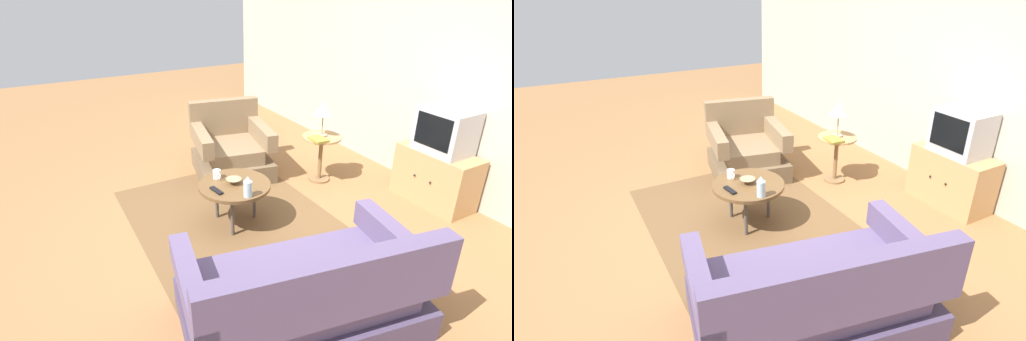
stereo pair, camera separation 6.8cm
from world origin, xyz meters
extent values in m
plane|color=olive|center=(0.00, 0.00, 0.00)|extent=(16.00, 16.00, 0.00)
cube|color=#BCB29E|center=(0.00, 2.39, 1.35)|extent=(9.00, 0.12, 2.70)
cube|color=brown|center=(-0.15, -0.10, 0.00)|extent=(2.62, 1.96, 0.00)
cube|color=brown|center=(-1.24, 0.41, 0.12)|extent=(1.10, 1.09, 0.24)
cube|color=#846B4C|center=(-1.24, 0.41, 0.33)|extent=(0.91, 0.79, 0.18)
cube|color=#846B4C|center=(-1.63, 0.50, 0.66)|extent=(0.32, 0.93, 0.47)
cube|color=#846B4C|center=(-1.32, 0.03, 0.53)|extent=(0.95, 0.33, 0.22)
cube|color=#846B4C|center=(-1.16, 0.80, 0.53)|extent=(0.95, 0.33, 0.22)
cube|color=#4B3E5C|center=(1.29, -0.29, 0.12)|extent=(1.30, 1.87, 0.24)
cube|color=#5B4C70|center=(1.29, -0.29, 0.33)|extent=(1.11, 1.57, 0.18)
cube|color=#5B4C70|center=(1.71, -0.37, 0.65)|extent=(0.46, 1.71, 0.45)
cube|color=#5B4C70|center=(1.44, 0.48, 0.53)|extent=(1.00, 0.32, 0.21)
cube|color=#5B4C70|center=(1.14, -1.07, 0.53)|extent=(1.00, 0.32, 0.21)
cube|color=gold|center=(1.57, -0.42, 0.54)|extent=(0.23, 0.27, 0.27)
cylinder|color=brown|center=(-0.15, -0.10, 0.44)|extent=(0.73, 0.73, 0.04)
cylinder|color=#4C4742|center=(-0.15, 0.13, 0.21)|extent=(0.04, 0.04, 0.43)
cylinder|color=#4C4742|center=(-0.34, -0.22, 0.21)|extent=(0.04, 0.04, 0.43)
cylinder|color=#4C4742|center=(0.04, -0.22, 0.21)|extent=(0.04, 0.04, 0.43)
cylinder|color=tan|center=(-0.52, 1.29, 0.58)|extent=(0.48, 0.48, 0.02)
cylinder|color=brown|center=(-0.52, 1.29, 0.28)|extent=(0.05, 0.05, 0.57)
cylinder|color=brown|center=(-0.52, 1.29, 0.01)|extent=(0.26, 0.26, 0.02)
cube|color=tan|center=(0.56, 2.08, 0.31)|extent=(0.87, 0.43, 0.62)
sphere|color=black|center=(0.45, 1.85, 0.34)|extent=(0.02, 0.02, 0.02)
sphere|color=black|center=(0.66, 1.85, 0.34)|extent=(0.02, 0.02, 0.02)
cube|color=#B7B7BC|center=(0.56, 2.09, 0.86)|extent=(0.53, 0.42, 0.48)
cube|color=black|center=(0.56, 1.88, 0.89)|extent=(0.43, 0.01, 0.35)
cylinder|color=#9E937A|center=(-0.54, 1.30, 0.60)|extent=(0.13, 0.13, 0.02)
cylinder|color=#9E937A|center=(-0.54, 1.30, 0.74)|extent=(0.02, 0.02, 0.25)
cone|color=beige|center=(-0.54, 1.30, 0.94)|extent=(0.24, 0.24, 0.16)
cylinder|color=silver|center=(0.15, -0.11, 0.54)|extent=(0.08, 0.08, 0.16)
cone|color=silver|center=(0.15, -0.11, 0.65)|extent=(0.08, 0.08, 0.05)
cylinder|color=white|center=(-0.35, -0.20, 0.51)|extent=(0.08, 0.08, 0.09)
torus|color=white|center=(-0.30, -0.20, 0.51)|extent=(0.06, 0.01, 0.06)
cone|color=tan|center=(-0.15, -0.10, 0.49)|extent=(0.16, 0.16, 0.06)
cube|color=black|center=(-0.09, -0.33, 0.47)|extent=(0.18, 0.07, 0.02)
cube|color=olive|center=(-0.43, 1.16, 0.61)|extent=(0.24, 0.18, 0.03)
camera|label=1|loc=(3.12, -1.71, 2.34)|focal=28.40mm
camera|label=2|loc=(3.15, -1.65, 2.34)|focal=28.40mm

